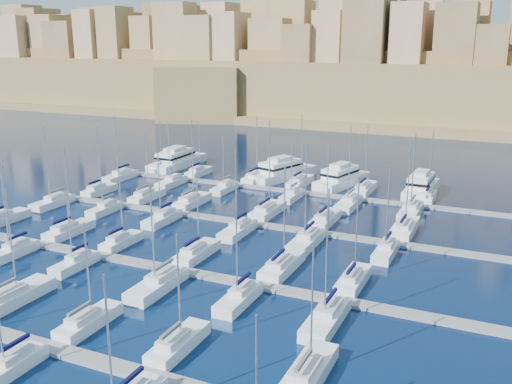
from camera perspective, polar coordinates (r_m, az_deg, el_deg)
The scene contains 50 objects.
ground at distance 86.53m, azimuth -3.83°, elevation -5.07°, with size 600.00×600.00×0.00m, color black.
pontoon_near at distance 61.44m, azimuth -19.47°, elevation -14.60°, with size 84.00×2.00×0.40m, color slate.
pontoon_mid_near at distance 76.85m, azimuth -8.09°, elevation -7.70°, with size 84.00×2.00×0.40m, color slate.
pontoon_mid_far at distance 94.89m, azimuth -0.98°, elevation -3.08°, with size 84.00×2.00×0.40m, color slate.
pontoon_far at distance 114.33m, azimuth 3.75°, elevation 0.05°, with size 84.00×2.00×0.40m, color slate.
sailboat_2 at distance 72.89m, azimuth -23.13°, elevation -9.63°, with size 3.15×10.49×17.10m.
sailboat_3 at distance 64.53m, azimuth -16.42°, elevation -12.32°, with size 2.54×8.46×11.94m.
sailboat_4 at distance 58.53m, azimuth -7.82°, elevation -14.80°, with size 2.55×8.51×12.30m.
sailboat_5 at distance 53.86m, azimuth 5.23°, elevation -17.57°, with size 2.84×9.47×13.37m.
sailboat_9 at distance 59.02m, azimuth -23.45°, elevation -15.75°, with size 2.31×7.69×11.18m.
sailboat_12 at distance 104.07m, azimuth -23.96°, elevation -2.45°, with size 2.83×9.42×14.76m.
sailboat_13 at distance 94.12m, azimuth -18.24°, elevation -3.67°, with size 2.72×9.08×14.13m.
sailboat_14 at distance 87.09m, azimuth -13.35°, elevation -4.83°, with size 2.34×7.79×11.84m.
sailboat_15 at distance 80.88m, azimuth -5.94°, elevation -6.03°, with size 2.75×9.16×13.03m.
sailboat_16 at distance 76.02m, azimuth 2.61°, elevation -7.36°, with size 3.02×10.06×14.44m.
sailboat_17 at distance 72.75m, azimuth 9.69°, elevation -8.65°, with size 2.66×8.88×14.01m.
sailboat_19 at distance 87.88m, azimuth -23.13°, elevation -5.48°, with size 2.40×8.00×12.31m.
sailboat_20 at distance 80.50m, azimuth -17.63°, elevation -6.82°, with size 2.29×7.64×11.25m.
sailboat_21 at distance 71.48m, azimuth -9.78°, elevation -9.09°, with size 3.01×10.04×13.79m.
sailboat_22 at distance 67.13m, azimuth -1.70°, elevation -10.55°, with size 2.55×8.51×12.29m.
sailboat_23 at distance 63.05m, azimuth 7.04°, elevation -12.41°, with size 2.94×9.81×15.61m.
sailboat_24 at distance 117.15m, azimuth -15.41°, elevation 0.17°, with size 2.51×8.38×13.85m.
sailboat_25 at distance 110.78m, azimuth -10.86°, elevation -0.39°, with size 2.72×9.07×13.27m.
sailboat_26 at distance 105.87m, azimuth -6.42°, elevation -0.92°, with size 2.93×9.78×16.08m.
sailboat_27 at distance 99.43m, azimuth 1.17°, elevation -1.88°, with size 3.07×10.25×16.76m.
sailboat_28 at distance 95.62m, azimuth 6.95°, elevation -2.70°, with size 2.86×9.53×13.61m.
sailboat_29 at distance 93.30m, azimuth 14.62°, elevation -3.53°, with size 3.17×10.56×15.60m.
sailboat_30 at distance 110.98m, azimuth -19.65°, elevation -0.98°, with size 2.73×9.09×15.37m.
sailboat_31 at distance 104.05m, azimuth -14.86°, elevation -1.66°, with size 2.33×7.77×11.69m.
sailboat_32 at distance 96.55m, azimuth -9.32°, elevation -2.63°, with size 2.62×8.73×12.39m.
sailboat_33 at distance 89.57m, azimuth -1.82°, elevation -3.83°, with size 2.76×9.19×14.45m.
sailboat_34 at distance 85.03m, azimuth 5.03°, elevation -4.92°, with size 3.00×10.00×16.06m.
sailboat_35 at distance 83.04m, azimuth 12.86°, elevation -5.78°, with size 2.45×8.17×13.60m.
sailboat_36 at distance 134.34m, azimuth -9.54°, elevation 2.37°, with size 2.51×8.37×12.13m.
sailboat_37 at distance 129.12m, azimuth -5.75°, elevation 1.99°, with size 2.57×8.57×12.25m.
sailboat_38 at distance 123.24m, azimuth -0.03°, elevation 1.45°, with size 2.84×9.46×14.53m.
sailboat_39 at distance 119.80m, azimuth 4.39°, elevation 1.02°, with size 2.99×9.98×15.11m.
sailboat_40 at distance 116.02m, azimuth 10.76°, elevation 0.32°, with size 3.01×10.03×13.63m.
sailboat_41 at distance 112.97m, azimuth 16.82°, elevation -0.48°, with size 2.43×8.10×13.45m.
sailboat_42 at distance 127.73m, azimuth -13.47°, elevation 1.52°, with size 2.92×9.73×14.52m.
sailboat_43 at distance 120.62m, azimuth -8.42°, elevation 0.98°, with size 2.68×8.93×13.93m.
sailboat_44 at distance 114.91m, azimuth -3.15°, elevation 0.41°, with size 2.45×8.15×11.81m.
sailboat_45 at distance 109.25m, azimuth 3.61°, elevation -0.38°, with size 2.40×8.00×11.26m.
sailboat_46 at distance 105.12m, azimuth 9.25°, elevation -1.14°, with size 2.91×9.70×15.13m.
sailboat_47 at distance 102.74m, azimuth 15.22°, elevation -1.87°, with size 3.04×10.15×14.79m.
motor_yacht_a at distance 137.93m, azimuth -7.95°, elevation 3.19°, with size 5.60×18.61×5.25m.
motor_yacht_b at distance 125.23m, azimuth 2.62°, elevation 2.12°, with size 10.66×18.31×5.25m.
motor_yacht_c at distance 120.14m, azimuth 8.52°, elevation 1.41°, with size 8.48×16.39×5.25m.
motor_yacht_d at distance 116.61m, azimuth 16.17°, elevation 0.55°, with size 5.15×15.24×5.25m.
fortified_city at distance 230.50m, azimuth 14.92°, elevation 10.83°, with size 460.00×108.95×59.52m.
Camera 1 is at (38.77, -71.43, 29.71)m, focal length 40.00 mm.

